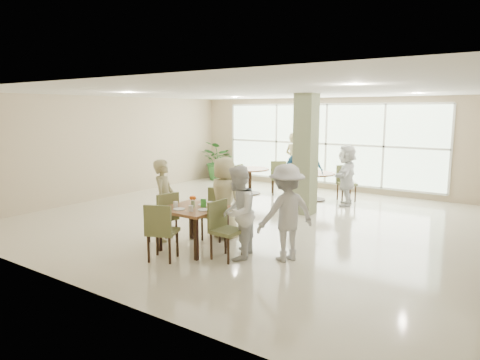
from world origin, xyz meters
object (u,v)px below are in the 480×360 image
Objects in this scene: teen_standing at (286,213)px; main_table at (193,212)px; round_table_right at (315,179)px; adult_a at (303,171)px; adult_standing at (294,161)px; teen_far at (224,198)px; teen_left at (164,200)px; adult_b at (347,175)px; potted_plant at (220,161)px; teen_right at (238,212)px; round_table_left at (250,174)px.

main_table is at bearing -44.89° from teen_standing.
adult_a is (0.01, -0.75, 0.31)m from round_table_right.
teen_far is at bearing 114.57° from adult_standing.
teen_left is 5.12m from adult_b.
potted_plant is at bearing 4.27° from teen_left.
main_table is at bearing -104.79° from teen_right.
adult_b is at bearing 160.65° from adult_standing.
teen_left is (-0.76, -4.94, 0.19)m from round_table_right.
main_table is 0.56× the size of adult_standing.
adult_a reaches higher than teen_far.
teen_left is 0.97× the size of teen_standing.
potted_plant reaches higher than main_table.
adult_b is (0.88, 4.05, 0.00)m from teen_far.
adult_b is at bearing -44.11° from teen_left.
round_table_right is 4.89m from teen_standing.
round_table_right is at bearing 147.85° from adult_standing.
teen_standing is at bearing 15.45° from main_table.
potted_plant is 0.77× the size of adult_a.
main_table is 0.56× the size of adult_a.
round_table_left is (-1.97, 4.80, -0.09)m from main_table.
potted_plant is (-4.24, 6.31, 0.02)m from main_table.
round_table_left is 0.71× the size of adult_b.
round_table_left is at bearing 144.91° from adult_a.
round_table_left is 0.63× the size of adult_standing.
adult_standing is (2.97, -0.10, 0.20)m from potted_plant.
adult_b is at bearing -6.95° from round_table_right.
teen_right is 6.51m from adult_standing.
round_table_right is at bearing -33.50° from teen_left.
round_table_right is (-0.04, 5.05, -0.09)m from main_table.
adult_b reaches higher than teen_left.
round_table_right is at bearing 7.33° from round_table_left.
potted_plant is 8.27m from teen_standing.
teen_standing is 0.90× the size of adult_a.
adult_standing is at bearing 101.57° from main_table.
teen_right is 4.33m from adult_a.
round_table_right is 0.62× the size of adult_a.
adult_a is at bearing 90.43° from main_table.
teen_standing reaches higher than teen_right.
adult_b is at bearing -14.95° from potted_plant.
main_table is 5.19m from round_table_left.
potted_plant is at bearing 8.94° from adult_standing.
teen_standing is (3.56, -4.36, 0.21)m from round_table_left.
round_table_right is 5.07m from teen_right.
adult_standing is at bearing 136.90° from round_table_right.
round_table_left is 2.02m from adult_a.
teen_standing is (5.83, -5.87, 0.11)m from potted_plant.
teen_far is at bearing -151.92° from teen_right.
round_table_left is at bearing -103.20° from adult_b.
adult_standing is (-1.27, 6.20, 0.22)m from main_table.
teen_standing is 6.44m from adult_standing.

